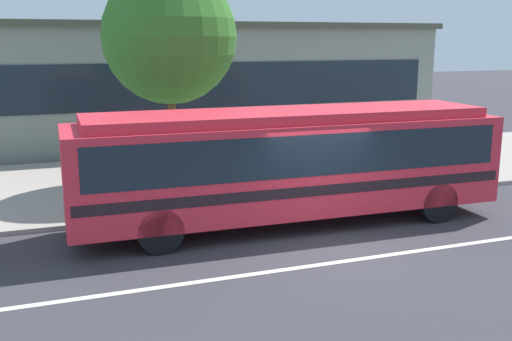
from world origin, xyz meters
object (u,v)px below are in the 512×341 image
at_px(bus_stop_sign, 372,137).
at_px(transit_bus, 290,159).
at_px(pedestrian_walking_along_curb, 206,168).
at_px(street_tree_near_stop, 169,37).
at_px(pedestrian_waiting_near_sign, 126,166).

bearing_deg(bus_stop_sign, transit_bus, -150.30).
distance_m(transit_bus, pedestrian_walking_along_curb, 2.69).
bearing_deg(bus_stop_sign, street_tree_near_stop, 153.07).
bearing_deg(pedestrian_walking_along_curb, street_tree_near_stop, 97.53).
bearing_deg(transit_bus, pedestrian_walking_along_curb, 125.33).
xyz_separation_m(transit_bus, pedestrian_walking_along_curb, (-1.52, 2.15, -0.56)).
height_order(pedestrian_walking_along_curb, bus_stop_sign, bus_stop_sign).
relative_size(pedestrian_waiting_near_sign, street_tree_near_stop, 0.26).
height_order(bus_stop_sign, street_tree_near_stop, street_tree_near_stop).
distance_m(transit_bus, street_tree_near_stop, 5.83).
bearing_deg(bus_stop_sign, pedestrian_waiting_near_sign, 170.42).
height_order(transit_bus, bus_stop_sign, transit_bus).
height_order(pedestrian_waiting_near_sign, pedestrian_walking_along_curb, pedestrian_waiting_near_sign).
height_order(pedestrian_walking_along_curb, street_tree_near_stop, street_tree_near_stop).
bearing_deg(street_tree_near_stop, bus_stop_sign, -26.93).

